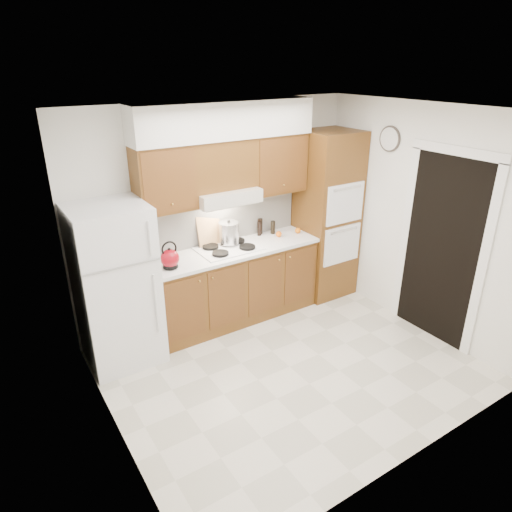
{
  "coord_description": "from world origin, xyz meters",
  "views": [
    {
      "loc": [
        -2.46,
        -3.15,
        3.0
      ],
      "look_at": [
        -0.13,
        0.45,
        1.15
      ],
      "focal_mm": 32.0,
      "sensor_mm": 36.0,
      "label": 1
    }
  ],
  "objects_px": {
    "oven_cabinet": "(326,216)",
    "stock_pot": "(229,233)",
    "fridge": "(116,286)",
    "kettle": "(170,258)"
  },
  "relations": [
    {
      "from": "fridge",
      "to": "kettle",
      "type": "bearing_deg",
      "value": -5.6
    },
    {
      "from": "fridge",
      "to": "stock_pot",
      "type": "distance_m",
      "value": 1.48
    },
    {
      "from": "oven_cabinet",
      "to": "stock_pot",
      "type": "bearing_deg",
      "value": 174.15
    },
    {
      "from": "oven_cabinet",
      "to": "stock_pot",
      "type": "height_order",
      "value": "oven_cabinet"
    },
    {
      "from": "oven_cabinet",
      "to": "stock_pot",
      "type": "xyz_separation_m",
      "value": [
        -1.4,
        0.14,
        -0.01
      ]
    },
    {
      "from": "oven_cabinet",
      "to": "kettle",
      "type": "bearing_deg",
      "value": -177.66
    },
    {
      "from": "kettle",
      "to": "stock_pot",
      "type": "distance_m",
      "value": 0.89
    },
    {
      "from": "oven_cabinet",
      "to": "stock_pot",
      "type": "relative_size",
      "value": 8.87
    },
    {
      "from": "kettle",
      "to": "stock_pot",
      "type": "height_order",
      "value": "stock_pot"
    },
    {
      "from": "fridge",
      "to": "stock_pot",
      "type": "relative_size",
      "value": 6.93
    }
  ]
}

